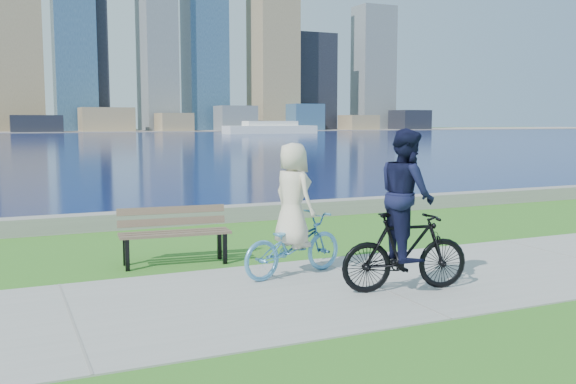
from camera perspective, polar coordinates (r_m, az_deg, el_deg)
name	(u,v)px	position (r m, az deg, el deg)	size (l,w,h in m)	color
ground	(371,285)	(9.15, 7.41, -8.19)	(320.00, 320.00, 0.00)	#2C6B1C
concrete_path	(371,284)	(9.15, 7.41, -8.13)	(80.00, 3.50, 0.02)	gray
seawall	(228,214)	(14.66, -5.39, -1.95)	(90.00, 0.50, 0.35)	gray
bay_water	(43,140)	(79.70, -20.91, 4.35)	(320.00, 131.00, 0.01)	#0C184C
far_shore	(25,131)	(137.63, -22.36, 5.01)	(320.00, 30.00, 0.12)	gray
city_skyline	(7,17)	(138.91, -23.67, 14.10)	(178.03, 21.66, 76.00)	#887454
ferry_far	(270,128)	(108.97, -1.61, 5.67)	(15.68, 4.48, 2.13)	white
park_bench	(174,230)	(10.45, -10.10, -3.31)	(1.79, 0.76, 0.90)	black
cyclist_woman	(293,227)	(9.41, 0.45, -3.10)	(1.02, 1.84, 1.95)	#559DCF
cyclist_man	(406,223)	(8.67, 10.43, -2.75)	(0.84, 1.83, 2.17)	black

